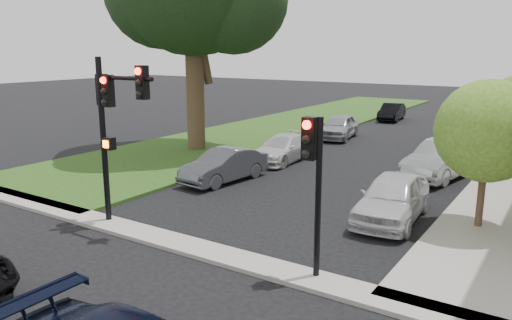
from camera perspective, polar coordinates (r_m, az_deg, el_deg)
The scene contains 15 objects.
ground at distance 12.78m, azimuth -12.69°, elevation -12.96°, with size 140.00×140.00×0.00m, color black.
grass_strip at distance 36.75m, azimuth 4.48°, elevation 4.14°, with size 8.00×44.00×0.12m, color #22470C.
sidewalk_cross at distance 14.08m, azimuth -6.80°, elevation -9.99°, with size 60.00×1.00×0.12m, color #A79B88.
small_tree_a at distance 16.28m, azimuth 24.95°, elevation 3.00°, with size 3.07×3.07×4.60m.
traffic_signal_main at distance 15.68m, azimuth -16.18°, elevation 5.34°, with size 2.54×0.65×5.22m.
traffic_signal_secondary at distance 11.58m, azimuth 6.60°, elevation -0.90°, with size 0.49×0.40×3.96m.
car_parked_0 at distance 16.69m, azimuth 15.32°, elevation -4.16°, with size 1.80×4.47×1.52m, color silver.
car_parked_1 at distance 22.81m, azimuth 20.49°, elevation 0.03°, with size 1.69×4.84×1.59m, color #999BA0.
car_parked_2 at distance 27.18m, azimuth 23.14°, elevation 1.68°, with size 2.56×5.56×1.55m, color black.
car_parked_3 at distance 31.16m, azimuth 23.94°, elevation 2.70°, with size 1.58×3.93×1.34m, color #3F4247.
car_parked_4 at distance 36.91m, azimuth 25.63°, elevation 4.14°, with size 2.25×5.55×1.61m, color #999BA0.
car_parked_5 at distance 20.84m, azimuth -3.68°, elevation -0.64°, with size 1.44×4.14×1.37m, color #3F4247.
car_parked_6 at distance 24.61m, azimuth 3.13°, elevation 1.34°, with size 1.82×4.47×1.30m, color silver.
car_parked_7 at distance 31.33m, azimuth 9.46°, elevation 3.80°, with size 1.75×4.35×1.48m, color #999BA0.
car_parked_9 at distance 40.16m, azimuth 15.26°, elevation 5.32°, with size 1.40×4.02×1.32m, color black.
Camera 1 is at (8.43, -7.90, 5.45)m, focal length 35.00 mm.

